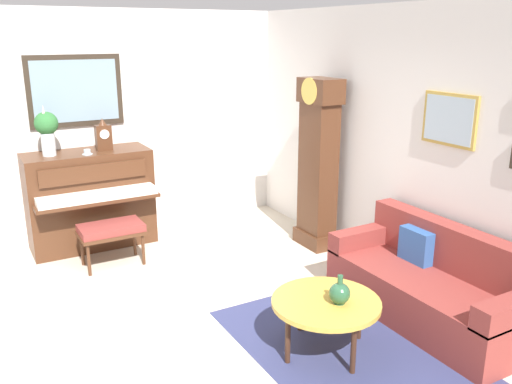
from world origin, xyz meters
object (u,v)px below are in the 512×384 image
coffee_table (326,304)px  mantel_clock (103,136)px  piano (91,199)px  teacup (87,152)px  green_jug (340,293)px  couch (431,285)px  piano_bench (111,231)px  grandfather_clock (318,169)px  flower_vase (47,128)px

coffee_table → mantel_clock: size_ratio=2.32×
piano → teacup: size_ratio=12.41×
green_jug → couch: bearing=93.2°
piano_bench → grandfather_clock: 2.48m
grandfather_clock → mantel_clock: (-1.33, -2.17, 0.38)m
grandfather_clock → piano: bearing=-119.3°
flower_vase → mantel_clock: bearing=90.0°
flower_vase → green_jug: bearing=24.9°
piano → flower_vase: bearing=-89.8°
piano → coffee_table: size_ratio=1.64×
piano_bench → mantel_clock: 1.18m
coffee_table → green_jug: green_jug is taller
coffee_table → flower_vase: (-3.26, -1.50, 1.06)m
mantel_clock → green_jug: size_ratio=1.58×
teacup → grandfather_clock: bearing=63.7°
couch → piano_bench: bearing=-139.5°
piano_bench → mantel_clock: size_ratio=1.84×
grandfather_clock → flower_vase: (-1.33, -2.79, 0.52)m
piano_bench → flower_vase: bearing=-147.4°
grandfather_clock → coffee_table: 2.38m
mantel_clock → teacup: size_ratio=3.28×
grandfather_clock → couch: grandfather_clock is taller
piano_bench → green_jug: bearing=22.7°
mantel_clock → teacup: (0.15, -0.23, -0.15)m
coffee_table → mantel_clock: (-3.26, -0.88, 0.92)m
grandfather_clock → couch: size_ratio=1.07×
mantel_clock → flower_vase: (-0.00, -0.62, 0.14)m
couch → green_jug: couch is taller
grandfather_clock → flower_vase: bearing=-115.6°
coffee_table → teacup: bearing=-160.4°
green_jug → coffee_table: bearing=-145.9°
flower_vase → couch: bearing=38.9°
piano → coffee_table: bearing=18.5°
piano → piano_bench: piano is taller
grandfather_clock → flower_vase: size_ratio=3.50×
mantel_clock → flower_vase: size_ratio=0.66×
piano_bench → teacup: teacup is taller
coffee_table → flower_vase: bearing=-155.3°
piano → couch: size_ratio=0.76×
piano → piano_bench: bearing=3.5°
coffee_table → mantel_clock: mantel_clock is taller
couch → flower_vase: (-3.29, -2.66, 1.17)m
piano_bench → coffee_table: 2.76m
flower_vase → green_jug: size_ratio=2.42×
piano → couch: piano is taller
couch → coffee_table: couch is taller
piano_bench → flower_vase: 1.37m
piano_bench → coffee_table: piano_bench is taller
piano_bench → mantel_clock: (-0.71, 0.17, 0.93)m
grandfather_clock → couch: 2.07m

